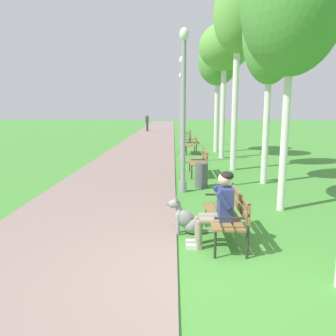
{
  "coord_description": "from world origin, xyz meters",
  "views": [
    {
      "loc": [
        -0.46,
        -4.18,
        2.23
      ],
      "look_at": [
        -0.58,
        3.27,
        0.9
      ],
      "focal_mm": 36.03,
      "sensor_mm": 36.0,
      "label": 1
    }
  ],
  "objects_px": {
    "park_bench_far": "(192,143)",
    "person_seated_on_near_bench": "(218,206)",
    "birch_tree_fourth": "(238,17)",
    "lamp_post_mid": "(182,109)",
    "dog_grey": "(188,220)",
    "birch_tree_fifth": "(225,48)",
    "park_bench_mid": "(200,160)",
    "lamp_post_near": "(184,110)",
    "birch_tree_second": "(293,1)",
    "birch_tree_sixth": "(218,63)",
    "birch_tree_third": "(271,34)",
    "park_bench_near": "(228,212)",
    "park_bench_furthest": "(187,135)",
    "litter_bin": "(201,175)",
    "pedestrian_distant": "(147,123)",
    "lamp_post_far": "(181,109)"
  },
  "relations": [
    {
      "from": "park_bench_far",
      "to": "dog_grey",
      "type": "relative_size",
      "value": 1.8
    },
    {
      "from": "dog_grey",
      "to": "birch_tree_fifth",
      "type": "height_order",
      "value": "birch_tree_fifth"
    },
    {
      "from": "dog_grey",
      "to": "person_seated_on_near_bench",
      "type": "bearing_deg",
      "value": -50.31
    },
    {
      "from": "park_bench_far",
      "to": "birch_tree_fourth",
      "type": "height_order",
      "value": "birch_tree_fourth"
    },
    {
      "from": "park_bench_mid",
      "to": "park_bench_far",
      "type": "xyz_separation_m",
      "value": [
        0.04,
        5.46,
        0.0
      ]
    },
    {
      "from": "lamp_post_far",
      "to": "litter_bin",
      "type": "bearing_deg",
      "value": -87.82
    },
    {
      "from": "lamp_post_far",
      "to": "birch_tree_third",
      "type": "relative_size",
      "value": 0.73
    },
    {
      "from": "park_bench_near",
      "to": "birch_tree_second",
      "type": "xyz_separation_m",
      "value": [
        1.45,
        1.78,
        3.82
      ]
    },
    {
      "from": "dog_grey",
      "to": "birch_tree_fifth",
      "type": "xyz_separation_m",
      "value": [
        1.92,
        9.36,
        4.5
      ]
    },
    {
      "from": "park_bench_far",
      "to": "birch_tree_sixth",
      "type": "bearing_deg",
      "value": 27.29
    },
    {
      "from": "park_bench_mid",
      "to": "lamp_post_near",
      "type": "height_order",
      "value": "lamp_post_near"
    },
    {
      "from": "lamp_post_near",
      "to": "lamp_post_far",
      "type": "bearing_deg",
      "value": 89.21
    },
    {
      "from": "park_bench_mid",
      "to": "birch_tree_sixth",
      "type": "bearing_deg",
      "value": 78.0
    },
    {
      "from": "birch_tree_third",
      "to": "park_bench_near",
      "type": "bearing_deg",
      "value": -111.65
    },
    {
      "from": "birch_tree_second",
      "to": "pedestrian_distant",
      "type": "bearing_deg",
      "value": 100.96
    },
    {
      "from": "birch_tree_fifth",
      "to": "birch_tree_sixth",
      "type": "relative_size",
      "value": 1.03
    },
    {
      "from": "park_bench_mid",
      "to": "birch_tree_second",
      "type": "distance_m",
      "value": 5.68
    },
    {
      "from": "lamp_post_near",
      "to": "dog_grey",
      "type": "bearing_deg",
      "value": -90.13
    },
    {
      "from": "litter_bin",
      "to": "dog_grey",
      "type": "bearing_deg",
      "value": -98.54
    },
    {
      "from": "lamp_post_near",
      "to": "birch_tree_fifth",
      "type": "height_order",
      "value": "birch_tree_fifth"
    },
    {
      "from": "lamp_post_near",
      "to": "birch_tree_fifth",
      "type": "relative_size",
      "value": 0.72
    },
    {
      "from": "park_bench_mid",
      "to": "litter_bin",
      "type": "bearing_deg",
      "value": -92.63
    },
    {
      "from": "park_bench_furthest",
      "to": "birch_tree_second",
      "type": "relative_size",
      "value": 0.26
    },
    {
      "from": "lamp_post_mid",
      "to": "birch_tree_third",
      "type": "relative_size",
      "value": 0.74
    },
    {
      "from": "pedestrian_distant",
      "to": "birch_tree_fourth",
      "type": "bearing_deg",
      "value": -76.98
    },
    {
      "from": "person_seated_on_near_bench",
      "to": "birch_tree_second",
      "type": "relative_size",
      "value": 0.21
    },
    {
      "from": "birch_tree_sixth",
      "to": "pedestrian_distant",
      "type": "distance_m",
      "value": 16.38
    },
    {
      "from": "person_seated_on_near_bench",
      "to": "birch_tree_fifth",
      "type": "height_order",
      "value": "birch_tree_fifth"
    },
    {
      "from": "park_bench_far",
      "to": "person_seated_on_near_bench",
      "type": "bearing_deg",
      "value": -91.01
    },
    {
      "from": "park_bench_furthest",
      "to": "birch_tree_sixth",
      "type": "distance_m",
      "value": 6.12
    },
    {
      "from": "park_bench_near",
      "to": "park_bench_mid",
      "type": "relative_size",
      "value": 1.0
    },
    {
      "from": "birch_tree_fourth",
      "to": "lamp_post_mid",
      "type": "bearing_deg",
      "value": 139.86
    },
    {
      "from": "birch_tree_third",
      "to": "pedestrian_distant",
      "type": "bearing_deg",
      "value": 103.04
    },
    {
      "from": "park_bench_furthest",
      "to": "birch_tree_third",
      "type": "relative_size",
      "value": 0.26
    },
    {
      "from": "park_bench_near",
      "to": "birch_tree_third",
      "type": "distance_m",
      "value": 6.11
    },
    {
      "from": "birch_tree_fifth",
      "to": "pedestrian_distant",
      "type": "distance_m",
      "value": 18.46
    },
    {
      "from": "birch_tree_third",
      "to": "litter_bin",
      "type": "bearing_deg",
      "value": -163.95
    },
    {
      "from": "birch_tree_second",
      "to": "birch_tree_third",
      "type": "xyz_separation_m",
      "value": [
        0.33,
        2.71,
        -0.08
      ]
    },
    {
      "from": "lamp_post_mid",
      "to": "lamp_post_near",
      "type": "bearing_deg",
      "value": -90.85
    },
    {
      "from": "park_bench_furthest",
      "to": "lamp_post_mid",
      "type": "bearing_deg",
      "value": -94.0
    },
    {
      "from": "park_bench_near",
      "to": "birch_tree_fourth",
      "type": "xyz_separation_m",
      "value": [
        1.25,
        6.73,
        4.76
      ]
    },
    {
      "from": "park_bench_near",
      "to": "park_bench_furthest",
      "type": "xyz_separation_m",
      "value": [
        -0.03,
        16.33,
        0.0
      ]
    },
    {
      "from": "dog_grey",
      "to": "birch_tree_third",
      "type": "distance_m",
      "value": 6.28
    },
    {
      "from": "lamp_post_mid",
      "to": "lamp_post_far",
      "type": "xyz_separation_m",
      "value": [
        0.08,
        5.86,
        -0.02
      ]
    },
    {
      "from": "birch_tree_third",
      "to": "birch_tree_fourth",
      "type": "xyz_separation_m",
      "value": [
        -0.53,
        2.25,
        1.01
      ]
    },
    {
      "from": "lamp_post_near",
      "to": "park_bench_mid",
      "type": "bearing_deg",
      "value": 74.97
    },
    {
      "from": "birch_tree_second",
      "to": "birch_tree_third",
      "type": "relative_size",
      "value": 1.02
    },
    {
      "from": "park_bench_far",
      "to": "lamp_post_near",
      "type": "relative_size",
      "value": 0.36
    },
    {
      "from": "park_bench_near",
      "to": "birch_tree_second",
      "type": "relative_size",
      "value": 0.26
    },
    {
      "from": "lamp_post_near",
      "to": "lamp_post_mid",
      "type": "distance_m",
      "value": 4.89
    }
  ]
}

